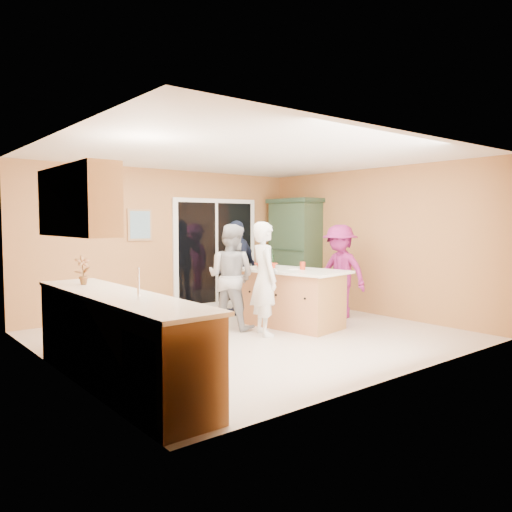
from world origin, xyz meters
TOP-DOWN VIEW (x-y plane):
  - floor at (0.00, 0.00)m, footprint 5.50×5.50m
  - ceiling at (0.00, 0.00)m, footprint 5.50×5.00m
  - wall_back at (0.00, 2.50)m, footprint 5.50×0.10m
  - wall_front at (0.00, -2.50)m, footprint 5.50×0.10m
  - wall_left at (-2.75, 0.00)m, footprint 0.10×5.00m
  - wall_right at (2.75, 0.00)m, footprint 0.10×5.00m
  - left_cabinet_run at (-2.45, -1.05)m, footprint 0.65×3.05m
  - upper_cabinets at (-2.58, -0.20)m, footprint 0.35×1.60m
  - sliding_door at (1.05, 2.46)m, footprint 1.90×0.07m
  - framed_picture at (-0.55, 2.48)m, footprint 0.46×0.04m
  - kitchen_island at (0.90, 0.12)m, footprint 1.21×1.85m
  - green_hutch at (2.49, 1.74)m, footprint 0.61×1.15m
  - woman_white at (0.17, -0.08)m, footprint 0.58×0.70m
  - woman_grey at (0.04, 0.58)m, footprint 0.90×0.98m
  - woman_navy at (0.85, 1.48)m, footprint 1.06×0.69m
  - woman_magenta at (2.01, 0.10)m, footprint 0.68×1.08m
  - serving_bowl at (0.72, 0.54)m, footprint 0.36×0.36m
  - tulip_vase at (-2.45, 0.02)m, footprint 0.18×0.12m
  - tumbler_near at (1.00, -0.01)m, footprint 0.10×0.10m
  - tumbler_far at (0.63, 0.26)m, footprint 0.08×0.08m
  - wine_bottle at (0.91, 0.62)m, footprint 0.07×0.07m
  - white_plate at (1.00, 0.16)m, footprint 0.29×0.29m

SIDE VIEW (x-z plane):
  - floor at x=0.00m, z-range 0.00..0.00m
  - kitchen_island at x=0.90m, z-range -0.03..0.88m
  - left_cabinet_run at x=-2.45m, z-range -0.16..1.08m
  - woman_magenta at x=2.01m, z-range 0.00..1.60m
  - woman_grey at x=0.04m, z-range 0.00..1.62m
  - woman_white at x=0.17m, z-range 0.00..1.66m
  - woman_navy at x=0.85m, z-range 0.00..1.68m
  - white_plate at x=1.00m, z-range 0.90..0.92m
  - serving_bowl at x=0.72m, z-range 0.90..0.99m
  - tumbler_far at x=0.63m, z-range 0.90..1.00m
  - tumbler_near at x=1.00m, z-range 0.90..1.03m
  - wine_bottle at x=0.91m, z-range 0.87..1.17m
  - green_hutch at x=2.49m, z-range -0.03..2.09m
  - sliding_door at x=1.05m, z-range 0.00..2.10m
  - tulip_vase at x=-2.45m, z-range 0.94..1.28m
  - wall_back at x=0.00m, z-range 0.00..2.60m
  - wall_front at x=0.00m, z-range 0.00..2.60m
  - wall_left at x=-2.75m, z-range 0.00..2.60m
  - wall_right at x=2.75m, z-range 0.00..2.60m
  - framed_picture at x=-0.55m, z-range 1.32..1.88m
  - upper_cabinets at x=-2.58m, z-range 1.50..2.25m
  - ceiling at x=0.00m, z-range 2.55..2.65m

